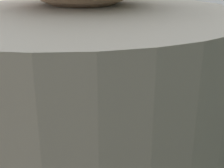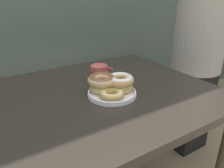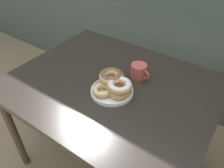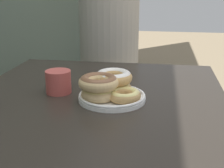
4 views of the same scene
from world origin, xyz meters
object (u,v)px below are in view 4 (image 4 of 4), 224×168
at_px(coffee_mug, 59,81).
at_px(dining_table, 91,124).
at_px(donut_plate, 109,88).
at_px(person_figure, 109,51).

bearing_deg(coffee_mug, dining_table, -124.50).
bearing_deg(dining_table, donut_plate, -48.24).
height_order(dining_table, person_figure, person_figure).
bearing_deg(coffee_mug, person_figure, -4.41).
height_order(donut_plate, person_figure, person_figure).
relative_size(dining_table, donut_plate, 4.60).
distance_m(coffee_mug, person_figure, 0.78).
distance_m(donut_plate, coffee_mug, 0.21).
bearing_deg(donut_plate, dining_table, 131.76).
bearing_deg(donut_plate, coffee_mug, 76.87).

